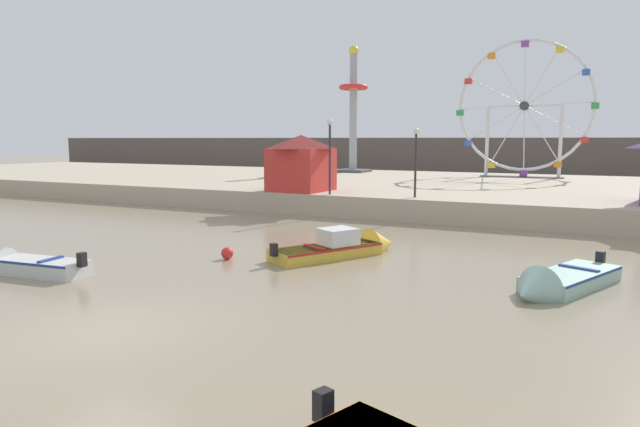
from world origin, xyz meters
TOP-DOWN VIEW (x-y plane):
  - ground_plane at (0.00, 0.00)m, footprint 240.00×240.00m
  - quay_promenade at (0.00, 31.31)m, footprint 110.00×25.12m
  - distant_town_skyline at (0.00, 59.14)m, footprint 140.00×3.00m
  - motorboat_mustard_yellow at (1.55, 10.07)m, footprint 3.72×5.29m
  - motorboat_seafoam at (8.86, 7.98)m, footprint 3.04×4.81m
  - motorboat_pale_grey at (-6.45, 2.88)m, footprint 4.07×1.49m
  - ferris_wheel_white_frame at (4.22, 38.95)m, footprint 10.65×1.20m
  - drop_tower_steel_tower at (-10.75, 39.64)m, footprint 2.80×2.80m
  - carnival_booth_red_striped at (-6.05, 20.67)m, footprint 3.47×3.77m
  - promenade_lamp_near at (1.13, 19.94)m, footprint 0.32×0.32m
  - promenade_lamp_far at (-3.56, 19.36)m, footprint 0.32×0.32m
  - mooring_buoy_orange at (-1.97, 7.43)m, footprint 0.44×0.44m

SIDE VIEW (x-z plane):
  - ground_plane at x=0.00m, z-range 0.00..0.00m
  - mooring_buoy_orange at x=-1.97m, z-range 0.00..0.44m
  - motorboat_seafoam at x=8.86m, z-range -0.42..0.90m
  - motorboat_pale_grey at x=-6.45m, z-range -0.28..0.82m
  - motorboat_mustard_yellow at x=1.55m, z-range -0.43..1.04m
  - quay_promenade at x=0.00m, z-range 0.00..1.20m
  - distant_town_skyline at x=0.00m, z-range 0.00..4.40m
  - carnival_booth_red_striped at x=-6.05m, z-range 1.27..4.56m
  - promenade_lamp_near at x=1.13m, z-range 1.79..5.41m
  - promenade_lamp_far at x=-3.56m, z-range 1.82..5.95m
  - ferris_wheel_white_frame at x=4.22m, z-range 1.23..12.04m
  - drop_tower_steel_tower at x=-10.75m, z-range 0.98..12.43m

